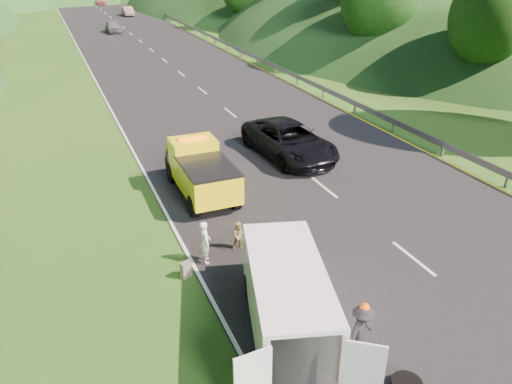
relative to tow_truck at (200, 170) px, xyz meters
name	(u,v)px	position (x,y,z in m)	size (l,w,h in m)	color
ground	(306,248)	(2.08, -5.48, -1.09)	(320.00, 320.00, 0.00)	#38661E
road_surface	(151,50)	(5.08, 34.52, -1.08)	(14.00, 200.00, 0.02)	black
guardrail	(187,30)	(12.38, 47.02, -1.09)	(0.06, 140.00, 1.52)	gray
tree_line_right	(256,19)	(25.08, 54.52, -1.09)	(14.00, 140.00, 14.00)	#244D16
tow_truck	(200,170)	(0.00, 0.00, 0.00)	(1.99, 5.19, 2.23)	black
white_van	(286,294)	(-0.35, -8.93, 0.08)	(4.02, 6.29, 2.07)	black
woman	(206,262)	(-1.36, -4.99, -1.09)	(0.54, 0.39, 1.48)	silver
child	(240,249)	(-0.08, -4.71, -1.09)	(0.50, 0.39, 1.03)	tan
worker	(359,357)	(0.92, -10.59, -1.09)	(1.02, 0.58, 1.57)	black
suitcase	(186,270)	(-2.20, -5.57, -0.82)	(0.34, 0.19, 0.54)	#66614D
passing_suv	(289,157)	(5.26, 2.38, -1.09)	(2.78, 6.04, 1.68)	black
dist_car_a	(114,33)	(3.26, 48.41, -1.09)	(1.65, 4.11, 1.40)	#57555B
dist_car_b	(128,16)	(8.00, 65.73, -1.09)	(1.46, 4.18, 1.38)	#7A515B
dist_car_c	(100,5)	(6.14, 86.05, -1.09)	(2.09, 5.15, 1.49)	#93494C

